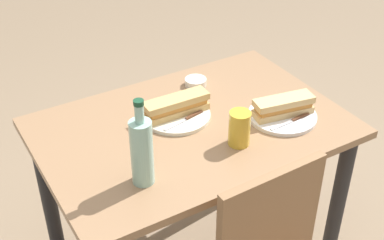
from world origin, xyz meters
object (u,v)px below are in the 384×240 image
Objects in this scene: knife_near at (292,120)px; plate_far at (176,115)px; baguette_sandwich_far at (176,106)px; beer_glass at (239,128)px; baguette_sandwich_near at (283,106)px; water_bottle at (142,151)px; plate_near at (282,116)px; knife_far at (186,119)px; dining_table at (192,154)px; olive_bowl at (196,82)px.

knife_near reaches higher than plate_far.
baguette_sandwich_far reaches higher than knife_near.
baguette_sandwich_near is at bearing -167.74° from beer_glass.
baguette_sandwich_near is 0.39m from baguette_sandwich_far.
beer_glass is (-0.10, 0.25, 0.06)m from plate_far.
water_bottle is at bearing 0.52° from knife_near.
water_bottle is at bearing 5.80° from plate_near.
knife_far is at bearing -64.66° from beer_glass.
water_bottle reaches higher than plate_near.
knife_far is 1.42× the size of beer_glass.
dining_table is 0.15m from knife_far.
olive_bowl is (-0.16, -0.23, 0.15)m from dining_table.
olive_bowl is at bearing -123.73° from dining_table.
dining_table is 8.74× the size of beer_glass.
baguette_sandwich_near is at bearing 148.78° from plate_far.
water_bottle reaches higher than beer_glass.
olive_bowl is (-0.18, -0.16, 0.01)m from plate_far.
knife_near is (-0.00, 0.06, 0.01)m from plate_near.
water_bottle is (0.60, 0.06, 0.07)m from baguette_sandwich_near.
plate_far is (0.33, -0.20, -0.04)m from baguette_sandwich_near.
plate_far is 0.24m from olive_bowl.
plate_far is 0.28m from beer_glass.
water_bottle is at bearing 43.65° from olive_bowl.
water_bottle is (0.26, 0.26, 0.11)m from plate_far.
baguette_sandwich_near is (0.00, 0.00, 0.04)m from plate_near.
dining_table is 4.72× the size of baguette_sandwich_near.
knife_near is 2.07× the size of olive_bowl.
water_bottle reaches higher than olive_bowl.
plate_far is (0.33, -0.26, -0.01)m from knife_near.
beer_glass is at bearing 79.50° from olive_bowl.
plate_far is (0.02, -0.07, 0.14)m from dining_table.
dining_table is 0.20m from baguette_sandwich_far.
plate_far is at bearing 0.00° from baguette_sandwich_far.
plate_far is at bearing -31.22° from baguette_sandwich_near.
plate_far is 0.04m from baguette_sandwich_far.
water_bottle is (0.60, 0.01, 0.10)m from knife_near.
olive_bowl is at bearing -67.16° from plate_near.
water_bottle is 0.62m from olive_bowl.
plate_near is 2.01× the size of beer_glass.
beer_glass reaches higher than knife_near.
baguette_sandwich_far is at bearing -31.22° from baguette_sandwich_near.
dining_table is at bearing -22.73° from plate_near.
water_bottle reaches higher than baguette_sandwich_near.
knife_near is 0.61× the size of water_bottle.
plate_near is at bearing 112.84° from olive_bowl.
baguette_sandwich_far is at bearing 41.83° from olive_bowl.
knife_near is 0.38m from knife_far.
olive_bowl is at bearing -67.16° from baguette_sandwich_near.
baguette_sandwich_far is 0.84× the size of water_bottle.
beer_glass is at bearing 113.91° from dining_table.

